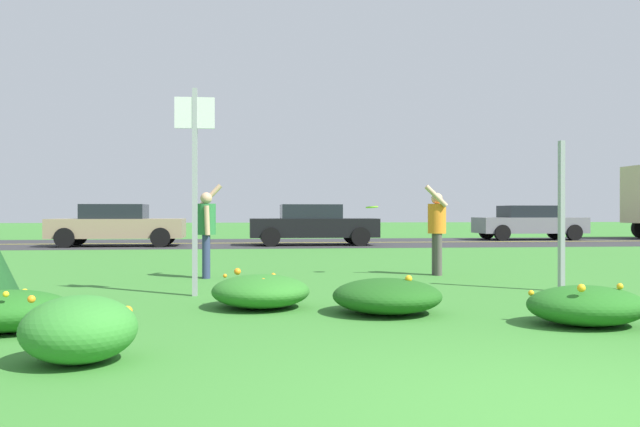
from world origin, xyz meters
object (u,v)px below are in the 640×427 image
sign_post_by_roadside (561,216)px  person_thrower_green_shirt (206,227)px  person_catcher_orange_shirt (437,226)px  car_gray_rightmost (529,222)px  car_tan_center_left (117,225)px  car_black_center_right (313,224)px  sign_post_near_path (195,171)px  frisbee_lime (372,207)px

sign_post_by_roadside → person_thrower_green_shirt: sign_post_by_roadside is taller
person_catcher_orange_shirt → car_gray_rightmost: bearing=61.0°
car_gray_rightmost → person_catcher_orange_shirt: bearing=-119.0°
car_tan_center_left → sign_post_by_roadside: bearing=-57.8°
sign_post_by_roadside → car_gray_rightmost: 19.46m
person_thrower_green_shirt → car_black_center_right: bearing=75.1°
sign_post_near_path → frisbee_lime: bearing=42.9°
sign_post_by_roadside → person_catcher_orange_shirt: bearing=112.4°
person_catcher_orange_shirt → car_tan_center_left: size_ratio=0.38×
person_thrower_green_shirt → frisbee_lime: person_thrower_green_shirt is taller
person_thrower_green_shirt → car_gray_rightmost: person_thrower_green_shirt is taller
sign_post_by_roadside → car_black_center_right: sign_post_by_roadside is taller
car_tan_center_left → car_black_center_right: size_ratio=1.00×
car_black_center_right → sign_post_near_path: bearing=-102.4°
sign_post_near_path → car_tan_center_left: sign_post_near_path is taller
person_thrower_green_shirt → person_catcher_orange_shirt: person_thrower_green_shirt is taller
frisbee_lime → sign_post_near_path: bearing=-137.1°
car_tan_center_left → car_gray_rightmost: 16.80m
sign_post_by_roadside → car_black_center_right: bearing=99.0°
sign_post_by_roadside → car_gray_rightmost: sign_post_by_roadside is taller
frisbee_lime → car_gray_rightmost: 17.93m
person_catcher_orange_shirt → sign_post_by_roadside: bearing=-67.6°
frisbee_lime → car_gray_rightmost: (9.67, 15.08, -0.54)m
person_catcher_orange_shirt → sign_post_near_path: bearing=-148.0°
sign_post_by_roadside → car_gray_rightmost: (7.35, 18.01, -0.39)m
car_tan_center_left → car_gray_rightmost: size_ratio=1.00×
car_tan_center_left → car_black_center_right: 6.79m
car_black_center_right → car_gray_rightmost: size_ratio=1.00×
person_catcher_orange_shirt → car_gray_rightmost: person_catcher_orange_shirt is taller
person_thrower_green_shirt → car_tan_center_left: (-3.66, 11.77, -0.18)m
sign_post_near_path → car_gray_rightmost: bearing=54.6°
sign_post_near_path → car_black_center_right: bearing=77.6°
sign_post_near_path → person_thrower_green_shirt: 2.72m
sign_post_near_path → car_tan_center_left: (-3.63, 14.36, -1.03)m
car_black_center_right → person_catcher_orange_shirt: bearing=-84.4°
sign_post_near_path → car_black_center_right: sign_post_near_path is taller
frisbee_lime → car_gray_rightmost: bearing=57.3°
sign_post_by_roadside → car_black_center_right: 14.59m
frisbee_lime → sign_post_by_roadside: bearing=-51.6°
car_tan_center_left → sign_post_near_path: bearing=-75.8°
frisbee_lime → car_tan_center_left: 13.32m
person_catcher_orange_shirt → car_tan_center_left: person_catcher_orange_shirt is taller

